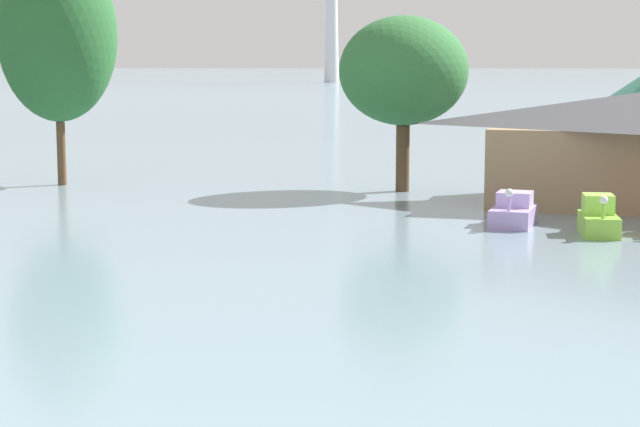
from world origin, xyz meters
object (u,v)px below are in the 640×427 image
Objects in this scene: pedal_boat_lavender at (513,212)px; shoreline_tree_tall_left at (57,35)px; pedal_boat_lime at (599,219)px; shoreline_tree_mid at (404,71)px.

shoreline_tree_tall_left is at bearing -105.40° from pedal_boat_lavender.
pedal_boat_lavender is 3.68m from pedal_boat_lime.
shoreline_tree_tall_left is 18.61m from shoreline_tree_mid.
pedal_boat_lavender is 0.34× the size of shoreline_tree_mid.
pedal_boat_lime is 30.97m from shoreline_tree_tall_left.
shoreline_tree_mid is at bearing -144.47° from pedal_boat_lavender.
shoreline_tree_tall_left is 1.41× the size of shoreline_tree_mid.
pedal_boat_lavender is 1.02× the size of pedal_boat_lime.
pedal_boat_lavender is at bearing -121.10° from pedal_boat_lime.
shoreline_tree_tall_left is (-28.42, 9.81, 7.45)m from pedal_boat_lime.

